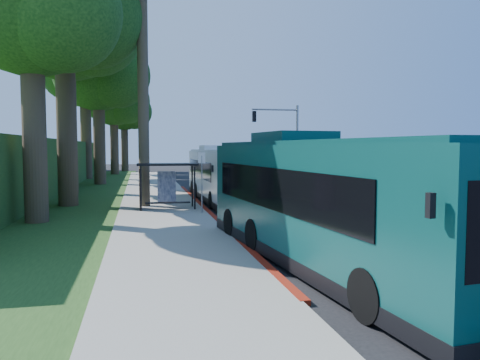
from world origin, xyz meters
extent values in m
plane|color=black|center=(0.00, 0.00, 0.00)|extent=(140.00, 140.00, 0.00)
cube|color=gray|center=(-7.30, 0.00, 0.06)|extent=(4.50, 70.00, 0.12)
cube|color=maroon|center=(-5.00, -4.00, 0.07)|extent=(0.25, 30.00, 0.13)
cube|color=#234719|center=(-13.00, 5.00, 0.03)|extent=(8.00, 70.00, 0.06)
cube|color=black|center=(-7.00, -3.00, 2.50)|extent=(3.20, 1.50, 0.10)
cube|color=black|center=(-8.45, -3.00, 1.20)|extent=(0.06, 1.30, 2.20)
cube|color=navy|center=(-7.00, -2.30, 1.25)|extent=(1.00, 0.12, 1.70)
cube|color=black|center=(-7.00, -3.10, 0.45)|extent=(2.40, 0.40, 0.06)
cube|color=black|center=(-8.40, -2.40, 1.20)|extent=(0.08, 0.08, 2.40)
cube|color=black|center=(-5.60, -2.40, 1.20)|extent=(0.08, 0.08, 2.40)
cube|color=black|center=(-8.40, -3.60, 1.20)|extent=(0.08, 0.08, 2.40)
cube|color=black|center=(-5.60, -3.60, 1.20)|extent=(0.08, 0.08, 2.40)
cylinder|color=gray|center=(-5.40, -5.00, 1.50)|extent=(0.06, 0.06, 3.00)
cube|color=white|center=(-5.40, -5.00, 2.90)|extent=(0.35, 0.04, 0.55)
cylinder|color=gray|center=(4.80, 10.00, 3.50)|extent=(0.20, 0.20, 7.00)
cylinder|color=gray|center=(2.80, 10.00, 6.60)|extent=(4.00, 0.14, 0.14)
cube|color=black|center=(1.00, 10.00, 6.00)|extent=(0.30, 0.30, 0.90)
cube|color=black|center=(4.55, 10.00, 2.60)|extent=(0.25, 0.25, 0.35)
cylinder|color=#4C3F2D|center=(-8.20, -1.50, 6.50)|extent=(0.60, 0.60, 13.00)
cylinder|color=#382B1E|center=(-12.50, 0.00, 5.25)|extent=(1.10, 1.10, 10.50)
sphere|color=#10370F|center=(-10.90, -1.20, 10.50)|extent=(5.60, 5.60, 5.60)
sphere|color=#10370F|center=(-13.90, 1.40, 10.80)|extent=(5.20, 5.20, 5.20)
cylinder|color=#382B1E|center=(-13.50, 8.00, 5.95)|extent=(1.18, 1.18, 11.90)
sphere|color=#10370F|center=(-13.50, 8.00, 13.26)|extent=(10.00, 10.00, 10.00)
sphere|color=#10370F|center=(-11.50, 6.50, 11.90)|extent=(7.00, 7.00, 7.00)
sphere|color=#10370F|center=(-15.25, 9.75, 12.24)|extent=(6.50, 6.50, 6.50)
cylinder|color=#382B1E|center=(-12.00, 16.00, 4.90)|extent=(1.06, 1.06, 9.80)
sphere|color=#10370F|center=(-12.00, 16.00, 10.92)|extent=(8.40, 8.40, 8.40)
sphere|color=#10370F|center=(-10.32, 14.74, 9.80)|extent=(5.88, 5.88, 5.88)
sphere|color=#10370F|center=(-13.47, 17.47, 10.08)|extent=(5.46, 5.46, 5.46)
cylinder|color=#382B1E|center=(-14.00, 24.00, 5.60)|extent=(1.14, 1.14, 11.20)
sphere|color=#10370F|center=(-14.00, 24.00, 12.48)|extent=(9.60, 9.60, 9.60)
sphere|color=#10370F|center=(-12.08, 22.56, 11.20)|extent=(6.72, 6.72, 6.72)
sphere|color=#10370F|center=(-15.68, 25.68, 11.52)|extent=(6.24, 6.24, 6.24)
cylinder|color=#382B1E|center=(-11.50, 32.00, 4.55)|extent=(1.02, 1.02, 9.10)
sphere|color=#10370F|center=(-11.50, 32.00, 10.14)|extent=(8.00, 8.00, 8.00)
sphere|color=#10370F|center=(-9.90, 30.80, 9.10)|extent=(5.60, 5.60, 5.60)
sphere|color=#10370F|center=(-12.90, 33.40, 9.36)|extent=(5.20, 5.20, 5.20)
cylinder|color=#382B1E|center=(-10.50, 40.00, 4.20)|extent=(0.98, 0.98, 8.40)
sphere|color=#10370F|center=(-10.50, 40.00, 9.36)|extent=(7.00, 7.00, 7.00)
sphere|color=#10370F|center=(-9.10, 38.95, 8.40)|extent=(4.90, 4.90, 4.90)
sphere|color=#10370F|center=(-11.72, 41.23, 8.64)|extent=(4.55, 4.55, 4.55)
cylinder|color=#382B1E|center=(-13.00, -6.00, 4.55)|extent=(1.02, 1.02, 9.10)
sphere|color=#10370F|center=(-11.56, -7.08, 9.10)|extent=(5.04, 5.04, 5.04)
sphere|color=#10370F|center=(-14.26, -4.74, 9.36)|extent=(4.68, 4.68, 4.68)
cube|color=white|center=(-3.43, 1.13, 1.75)|extent=(2.70, 11.88, 2.81)
cube|color=black|center=(-3.43, 1.13, 0.30)|extent=(2.72, 11.94, 0.35)
cube|color=black|center=(-3.44, 1.62, 2.02)|extent=(2.72, 9.27, 1.09)
cube|color=black|center=(-3.34, -4.74, 1.97)|extent=(2.22, 0.15, 1.38)
cube|color=black|center=(-3.53, 7.00, 2.07)|extent=(2.01, 0.15, 0.99)
cube|color=#19E533|center=(-3.34, -4.75, 2.91)|extent=(1.64, 0.12, 0.28)
cube|color=white|center=(-3.43, 1.13, 3.21)|extent=(2.49, 11.28, 0.12)
cube|color=white|center=(-3.47, 3.10, 3.37)|extent=(1.80, 2.49, 0.35)
cylinder|color=black|center=(-4.52, -2.68, 0.49)|extent=(0.31, 0.99, 0.99)
cylinder|color=black|center=(-2.24, -2.64, 0.49)|extent=(0.31, 0.99, 0.99)
cylinder|color=black|center=(-4.64, 5.61, 0.49)|extent=(0.31, 0.99, 0.99)
cylinder|color=black|center=(-2.36, 5.64, 0.49)|extent=(0.31, 0.99, 0.99)
cube|color=#0A3B39|center=(-3.30, -15.85, 1.93)|extent=(4.11, 13.27, 3.10)
cube|color=black|center=(-3.30, -15.85, 0.33)|extent=(4.14, 13.34, 0.38)
cube|color=black|center=(-3.36, -15.31, 2.23)|extent=(3.87, 10.42, 1.20)
cube|color=black|center=(-3.97, -9.41, 2.28)|extent=(2.22, 0.36, 1.09)
cube|color=#0A3B39|center=(-3.30, -15.85, 3.54)|extent=(3.82, 12.60, 0.13)
cube|color=#0A3B39|center=(-3.53, -13.69, 3.72)|extent=(2.21, 2.91, 0.38)
cylinder|color=black|center=(-4.12, -20.14, 0.54)|extent=(0.44, 1.12, 1.09)
cylinder|color=black|center=(-1.62, -19.88, 0.54)|extent=(0.44, 1.12, 1.09)
cylinder|color=black|center=(-5.06, -11.05, 0.54)|extent=(0.44, 1.12, 1.09)
cylinder|color=black|center=(-2.56, -10.79, 0.54)|extent=(0.44, 1.12, 1.09)
imported|color=silver|center=(0.96, 6.21, 0.77)|extent=(2.88, 5.68, 1.54)
camera|label=1|loc=(-8.43, -28.30, 3.41)|focal=35.00mm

